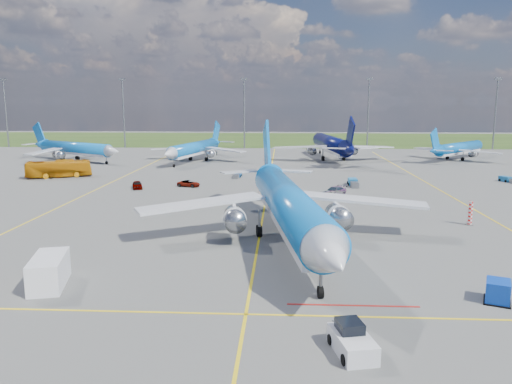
{
  "coord_description": "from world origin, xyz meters",
  "views": [
    {
      "loc": [
        2.55,
        -53.92,
        15.23
      ],
      "look_at": [
        -0.73,
        7.64,
        4.0
      ],
      "focal_mm": 35.0,
      "sensor_mm": 36.0,
      "label": 1
    }
  ],
  "objects_px": {
    "service_car_c": "(334,191)",
    "baggage_tug_w": "(353,183)",
    "bg_jet_ne": "(458,159)",
    "uld_container": "(498,291)",
    "pushback_tug": "(352,341)",
    "service_car_a": "(137,185)",
    "service_van": "(49,271)",
    "bg_jet_nnw": "(195,161)",
    "warning_post": "(470,213)",
    "service_car_b": "(189,184)",
    "bg_jet_n": "(331,159)",
    "main_airliner": "(288,243)",
    "baggage_tug_e": "(509,180)",
    "bg_jet_nw": "(76,161)",
    "apron_bus": "(59,169)",
    "baggage_tug_c": "(237,175)"
  },
  "relations": [
    {
      "from": "bg_jet_ne",
      "to": "uld_container",
      "type": "relative_size",
      "value": 15.48
    },
    {
      "from": "bg_jet_nw",
      "to": "baggage_tug_c",
      "type": "xyz_separation_m",
      "value": [
        44.25,
        -25.85,
        0.46
      ]
    },
    {
      "from": "uld_container",
      "to": "bg_jet_nw",
      "type": "bearing_deg",
      "value": 150.64
    },
    {
      "from": "bg_jet_ne",
      "to": "service_van",
      "type": "height_order",
      "value": "bg_jet_ne"
    },
    {
      "from": "bg_jet_nw",
      "to": "pushback_tug",
      "type": "relative_size",
      "value": 6.44
    },
    {
      "from": "pushback_tug",
      "to": "service_car_a",
      "type": "distance_m",
      "value": 64.38
    },
    {
      "from": "bg_jet_nw",
      "to": "bg_jet_ne",
      "type": "relative_size",
      "value": 1.09
    },
    {
      "from": "bg_jet_nw",
      "to": "apron_bus",
      "type": "xyz_separation_m",
      "value": [
        8.03,
        -27.69,
        1.77
      ]
    },
    {
      "from": "warning_post",
      "to": "bg_jet_n",
      "type": "relative_size",
      "value": 0.07
    },
    {
      "from": "service_van",
      "to": "service_car_b",
      "type": "relative_size",
      "value": 1.38
    },
    {
      "from": "service_car_b",
      "to": "baggage_tug_w",
      "type": "distance_m",
      "value": 30.01
    },
    {
      "from": "uld_container",
      "to": "service_car_c",
      "type": "height_order",
      "value": "uld_container"
    },
    {
      "from": "main_airliner",
      "to": "baggage_tug_c",
      "type": "xyz_separation_m",
      "value": [
        -9.88,
        47.19,
        0.46
      ]
    },
    {
      "from": "service_car_c",
      "to": "bg_jet_ne",
      "type": "bearing_deg",
      "value": 95.14
    },
    {
      "from": "bg_jet_nw",
      "to": "baggage_tug_w",
      "type": "height_order",
      "value": "bg_jet_nw"
    },
    {
      "from": "bg_jet_nw",
      "to": "uld_container",
      "type": "xyz_separation_m",
      "value": [
        70.03,
        -88.45,
        0.85
      ]
    },
    {
      "from": "service_car_c",
      "to": "service_car_a",
      "type": "bearing_deg",
      "value": -146.99
    },
    {
      "from": "warning_post",
      "to": "bg_jet_ne",
      "type": "height_order",
      "value": "bg_jet_ne"
    },
    {
      "from": "service_car_a",
      "to": "bg_jet_ne",
      "type": "bearing_deg",
      "value": 15.13
    },
    {
      "from": "bg_jet_nnw",
      "to": "bg_jet_n",
      "type": "height_order",
      "value": "bg_jet_n"
    },
    {
      "from": "service_van",
      "to": "apron_bus",
      "type": "height_order",
      "value": "apron_bus"
    },
    {
      "from": "bg_jet_ne",
      "to": "uld_container",
      "type": "xyz_separation_m",
      "value": [
        -30.18,
        -97.48,
        0.85
      ]
    },
    {
      "from": "apron_bus",
      "to": "service_car_c",
      "type": "xyz_separation_m",
      "value": [
        53.95,
        -16.88,
        -1.05
      ]
    },
    {
      "from": "baggage_tug_w",
      "to": "bg_jet_nnw",
      "type": "bearing_deg",
      "value": 135.46
    },
    {
      "from": "bg_jet_n",
      "to": "service_car_c",
      "type": "height_order",
      "value": "bg_jet_n"
    },
    {
      "from": "pushback_tug",
      "to": "baggage_tug_w",
      "type": "bearing_deg",
      "value": 69.31
    },
    {
      "from": "main_airliner",
      "to": "service_car_a",
      "type": "bearing_deg",
      "value": 119.95
    },
    {
      "from": "main_airliner",
      "to": "pushback_tug",
      "type": "xyz_separation_m",
      "value": [
        3.62,
        -23.92,
        0.75
      ]
    },
    {
      "from": "baggage_tug_e",
      "to": "pushback_tug",
      "type": "bearing_deg",
      "value": -141.48
    },
    {
      "from": "service_car_c",
      "to": "baggage_tug_w",
      "type": "bearing_deg",
      "value": 106.07
    },
    {
      "from": "warning_post",
      "to": "apron_bus",
      "type": "height_order",
      "value": "apron_bus"
    },
    {
      "from": "warning_post",
      "to": "service_van",
      "type": "distance_m",
      "value": 48.7
    },
    {
      "from": "warning_post",
      "to": "service_van",
      "type": "bearing_deg",
      "value": -151.64
    },
    {
      "from": "baggage_tug_e",
      "to": "baggage_tug_c",
      "type": "bearing_deg",
      "value": 154.65
    },
    {
      "from": "warning_post",
      "to": "uld_container",
      "type": "distance_m",
      "value": 25.6
    },
    {
      "from": "service_van",
      "to": "service_car_c",
      "type": "xyz_separation_m",
      "value": [
        28.0,
        42.35,
        -0.54
      ]
    },
    {
      "from": "warning_post",
      "to": "main_airliner",
      "type": "distance_m",
      "value": 24.57
    },
    {
      "from": "warning_post",
      "to": "uld_container",
      "type": "bearing_deg",
      "value": -105.42
    },
    {
      "from": "warning_post",
      "to": "service_car_a",
      "type": "height_order",
      "value": "warning_post"
    },
    {
      "from": "bg_jet_ne",
      "to": "baggage_tug_c",
      "type": "distance_m",
      "value": 65.95
    },
    {
      "from": "warning_post",
      "to": "service_car_a",
      "type": "relative_size",
      "value": 0.75
    },
    {
      "from": "warning_post",
      "to": "service_car_c",
      "type": "xyz_separation_m",
      "value": [
        -14.85,
        19.22,
        -0.78
      ]
    },
    {
      "from": "warning_post",
      "to": "apron_bus",
      "type": "relative_size",
      "value": 0.24
    },
    {
      "from": "service_van",
      "to": "baggage_tug_c",
      "type": "height_order",
      "value": "service_van"
    },
    {
      "from": "uld_container",
      "to": "service_car_a",
      "type": "bearing_deg",
      "value": 153.37
    },
    {
      "from": "service_car_a",
      "to": "service_car_c",
      "type": "relative_size",
      "value": 0.81
    },
    {
      "from": "bg_jet_nw",
      "to": "apron_bus",
      "type": "relative_size",
      "value": 2.82
    },
    {
      "from": "bg_jet_nw",
      "to": "baggage_tug_e",
      "type": "distance_m",
      "value": 100.98
    },
    {
      "from": "service_van",
      "to": "baggage_tug_w",
      "type": "relative_size",
      "value": 1.07
    },
    {
      "from": "baggage_tug_w",
      "to": "baggage_tug_c",
      "type": "xyz_separation_m",
      "value": [
        -22.15,
        9.07,
        -0.1
      ]
    }
  ]
}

